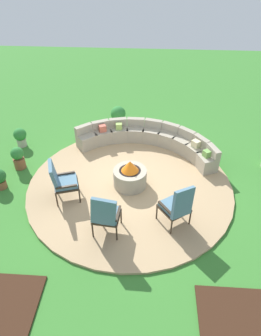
# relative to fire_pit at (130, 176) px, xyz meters

# --- Properties ---
(ground_plane) EXTENTS (24.00, 24.00, 0.00)m
(ground_plane) POSITION_rel_fire_pit_xyz_m (0.00, 0.00, -0.35)
(ground_plane) COLOR #387A2D
(patio_circle) EXTENTS (5.25, 5.25, 0.06)m
(patio_circle) POSITION_rel_fire_pit_xyz_m (0.00, 0.00, -0.32)
(patio_circle) COLOR tan
(patio_circle) RESTS_ON ground_plane
(mulch_bed_right) EXTENTS (1.92, 1.38, 0.04)m
(mulch_bed_right) POSITION_rel_fire_pit_xyz_m (2.36, -3.46, -0.33)
(mulch_bed_right) COLOR #382114
(mulch_bed_right) RESTS_ON ground_plane
(fire_pit) EXTENTS (0.85, 0.85, 0.75)m
(fire_pit) POSITION_rel_fire_pit_xyz_m (0.00, 0.00, 0.00)
(fire_pit) COLOR #9E937F
(fire_pit) RESTS_ON patio_circle
(curved_stone_bench) EXTENTS (4.10, 1.93, 0.67)m
(curved_stone_bench) POSITION_rel_fire_pit_xyz_m (0.45, 1.77, -0.02)
(curved_stone_bench) COLOR #9E937F
(curved_stone_bench) RESTS_ON patio_circle
(lounge_chair_front_left) EXTENTS (0.75, 0.72, 1.05)m
(lounge_chair_front_left) POSITION_rel_fire_pit_xyz_m (-1.58, -0.59, 0.25)
(lounge_chair_front_left) COLOR #2D2319
(lounge_chair_front_left) RESTS_ON patio_circle
(lounge_chair_front_right) EXTENTS (0.61, 0.58, 1.12)m
(lounge_chair_front_right) POSITION_rel_fire_pit_xyz_m (-0.40, -1.63, 0.28)
(lounge_chair_front_right) COLOR #2D2319
(lounge_chair_front_right) RESTS_ON patio_circle
(lounge_chair_back_left) EXTENTS (0.78, 0.82, 1.13)m
(lounge_chair_back_left) POSITION_rel_fire_pit_xyz_m (1.10, -1.27, 0.27)
(lounge_chair_back_left) COLOR #2D2319
(lounge_chair_back_left) RESTS_ON patio_circle
(potted_plant_0) EXTENTS (0.35, 0.35, 0.66)m
(potted_plant_0) POSITION_rel_fire_pit_xyz_m (-3.12, 0.61, -0.01)
(potted_plant_0) COLOR brown
(potted_plant_0) RESTS_ON ground_plane
(potted_plant_1) EXTENTS (0.38, 0.38, 0.60)m
(potted_plant_1) POSITION_rel_fire_pit_xyz_m (-3.46, 1.70, -0.02)
(potted_plant_1) COLOR #A89E8E
(potted_plant_1) RESTS_ON ground_plane
(potted_plant_3) EXTENTS (0.49, 0.49, 0.75)m
(potted_plant_3) POSITION_rel_fire_pit_xyz_m (-0.60, 3.04, 0.06)
(potted_plant_3) COLOR #A89E8E
(potted_plant_3) RESTS_ON ground_plane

